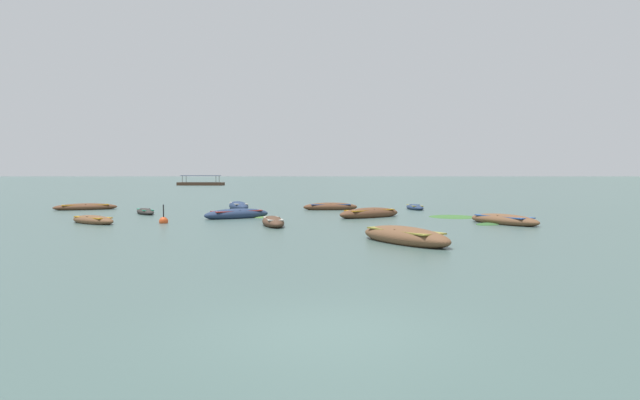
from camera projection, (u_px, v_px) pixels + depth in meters
name	position (u px, v px, depth m)	size (l,w,h in m)	color
ground_plane	(322.00, 176.00, 1507.02)	(6000.00, 6000.00, 0.00)	#425B56
mountain_1	(219.00, 126.00, 1527.43)	(800.16, 800.16, 273.59)	slate
mountain_2	(401.00, 140.00, 1604.35)	(777.26, 777.26, 210.49)	slate
rowboat_0	(240.00, 206.00, 39.31)	(2.39, 4.20, 0.71)	navy
rowboat_1	(147.00, 212.00, 34.69)	(2.22, 3.08, 0.44)	#2D2826
rowboat_2	(417.00, 207.00, 39.29)	(1.19, 3.13, 0.45)	navy
rowboat_3	(88.00, 207.00, 38.96)	(4.33, 2.91, 0.56)	brown
rowboat_4	(239.00, 214.00, 31.30)	(3.91, 3.27, 0.67)	navy
rowboat_5	(406.00, 236.00, 19.83)	(3.49, 4.56, 0.74)	brown
rowboat_6	(95.00, 220.00, 27.86)	(3.21, 2.78, 0.51)	brown
rowboat_7	(371.00, 214.00, 31.88)	(4.22, 3.62, 0.70)	brown
rowboat_8	(275.00, 222.00, 26.66)	(1.65, 3.56, 0.56)	#4C3323
rowboat_9	(332.00, 207.00, 38.81)	(3.92, 1.61, 0.63)	brown
rowboat_10	(506.00, 220.00, 27.52)	(3.21, 4.36, 0.62)	brown
ferry_0	(203.00, 183.00, 131.02)	(10.90, 4.56, 2.54)	#4C3323
mooring_buoy	(165.00, 221.00, 27.97)	(0.45, 0.45, 1.07)	#DB4C1E
weed_patch_0	(492.00, 224.00, 27.37)	(1.98, 1.05, 0.14)	#2D5628
weed_patch_2	(264.00, 217.00, 31.89)	(1.33, 1.92, 0.14)	#477033
weed_patch_4	(455.00, 217.00, 32.06)	(2.99, 2.74, 0.14)	#38662D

